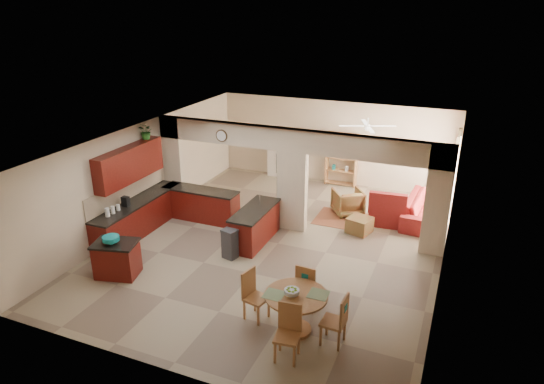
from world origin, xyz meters
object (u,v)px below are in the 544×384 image
at_px(armchair, 348,202).
at_px(sofa, 424,209).
at_px(kitchen_island, 117,259).
at_px(dining_table, 296,307).

bearing_deg(armchair, sofa, 156.06).
height_order(kitchen_island, armchair, kitchen_island).
height_order(dining_table, sofa, dining_table).
xyz_separation_m(sofa, armchair, (-2.12, -0.40, 0.02)).
relative_size(dining_table, sofa, 0.49).
distance_m(kitchen_island, armchair, 6.68).
bearing_deg(armchair, kitchen_island, 18.87).
bearing_deg(dining_table, armchair, 94.56).
bearing_deg(sofa, dining_table, 168.35).
bearing_deg(dining_table, sofa, 74.76).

